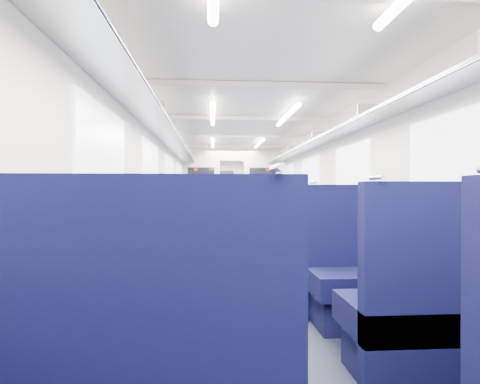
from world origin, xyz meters
name	(u,v)px	position (x,y,z in m)	size (l,w,h in m)	color
floor	(239,245)	(0.00, 0.00, 0.00)	(2.80, 18.00, 0.01)	black
ceiling	(239,134)	(0.00, 0.00, 2.35)	(2.80, 18.00, 0.01)	white
wall_left	(172,189)	(-1.40, 0.00, 1.18)	(0.02, 18.00, 2.35)	silver
dado_left	(173,229)	(-1.39, 0.00, 0.35)	(0.03, 17.90, 0.70)	black
wall_right	(304,189)	(1.40, 0.00, 1.18)	(0.02, 18.00, 2.35)	silver
dado_right	(304,228)	(1.39, 0.00, 0.35)	(0.03, 17.90, 0.70)	black
wall_far	(225,190)	(0.00, 9.00, 1.18)	(2.80, 0.02, 2.35)	silver
luggage_rack_left	(181,151)	(-1.21, 0.00, 1.97)	(0.36, 17.40, 0.18)	#B2B5BA
luggage_rack_right	(296,152)	(1.21, 0.00, 1.97)	(0.36, 17.40, 0.18)	#B2B5BA
windows	(240,177)	(0.00, -0.46, 1.42)	(2.78, 15.60, 0.75)	white
ceiling_fittings	(240,135)	(0.00, -0.26, 2.29)	(2.70, 16.06, 0.11)	white
end_door	(225,194)	(0.00, 8.94, 1.00)	(0.75, 0.06, 2.00)	black
bulkhead	(232,187)	(0.00, 2.94, 1.23)	(2.80, 0.10, 2.35)	white
seat_4	(162,333)	(-0.83, -6.09, 0.38)	(1.12, 0.62, 1.25)	#0A0C33
seat_5	(441,319)	(0.83, -5.98, 0.38)	(1.12, 0.62, 1.25)	#0A0C33
seat_6	(182,278)	(-0.83, -4.74, 0.38)	(1.12, 0.62, 1.25)	#0A0C33
seat_7	(372,280)	(0.83, -4.93, 0.38)	(1.12, 0.62, 1.25)	#0A0C33
seat_8	(189,256)	(-0.83, -3.59, 0.38)	(1.12, 0.62, 1.25)	#0A0C33
seat_9	(329,256)	(0.83, -3.68, 0.38)	(1.12, 0.62, 1.25)	#0A0C33
seat_10	(194,243)	(-0.83, -2.49, 0.38)	(1.12, 0.62, 1.25)	#0A0C33
seat_11	(306,243)	(0.83, -2.52, 0.38)	(1.12, 0.62, 1.25)	#0A0C33
seat_12	(197,234)	(-0.83, -1.29, 0.38)	(1.12, 0.62, 1.25)	#0A0C33
seat_13	(290,234)	(0.83, -1.32, 0.38)	(1.12, 0.62, 1.25)	#0A0C33
seat_14	(199,228)	(-0.83, -0.17, 0.38)	(1.12, 0.62, 1.25)	#0A0C33
seat_15	(280,228)	(0.83, -0.24, 0.38)	(1.12, 0.62, 1.25)	#0A0C33
seat_16	(201,223)	(-0.83, 0.94, 0.38)	(1.12, 0.62, 1.25)	#0A0C33
seat_17	(271,223)	(0.83, 1.00, 0.38)	(1.12, 0.62, 1.25)	#0A0C33
seat_18	(202,219)	(-0.83, 2.13, 0.38)	(1.12, 0.62, 1.25)	#0A0C33
seat_19	(265,219)	(0.83, 2.10, 0.38)	(1.12, 0.62, 1.25)	#0A0C33
seat_20	(204,215)	(-0.83, 4.18, 0.38)	(1.12, 0.62, 1.25)	#0A0C33
seat_21	(256,214)	(0.83, 4.12, 0.38)	(1.12, 0.62, 1.25)	#0A0C33
seat_22	(204,213)	(-0.83, 5.17, 0.38)	(1.12, 0.62, 1.25)	#0A0C33
seat_23	(252,212)	(0.83, 5.31, 0.38)	(1.12, 0.62, 1.25)	#0A0C33
seat_24	(205,211)	(-0.83, 6.49, 0.38)	(1.12, 0.62, 1.25)	#0A0C33
seat_25	(249,211)	(0.83, 6.45, 0.38)	(1.12, 0.62, 1.25)	#0A0C33
seat_26	(206,209)	(-0.83, 7.60, 0.38)	(1.12, 0.62, 1.25)	#0A0C33
seat_27	(247,209)	(0.83, 7.49, 0.38)	(1.12, 0.62, 1.25)	#0A0C33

